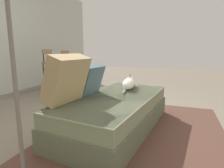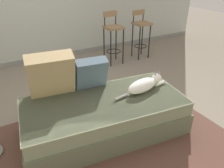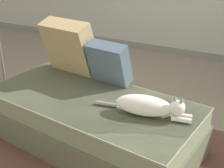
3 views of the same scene
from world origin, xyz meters
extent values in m
plane|color=slate|center=(0.00, 0.00, 0.00)|extent=(16.00, 16.00, 0.00)
cube|color=brown|center=(0.00, -0.70, 0.00)|extent=(2.50, 1.96, 0.01)
cube|color=#636B50|center=(0.00, -0.40, 0.13)|extent=(1.89, 1.08, 0.25)
cube|color=gray|center=(0.00, -0.40, 0.34)|extent=(1.84, 1.03, 0.17)
cube|color=#98A47B|center=(0.00, -0.40, 0.41)|extent=(1.86, 1.04, 0.02)
cube|color=tan|center=(-0.45, -0.01, 0.68)|extent=(0.53, 0.38, 0.52)
cube|color=#4C6070|center=(0.00, -0.07, 0.61)|extent=(0.39, 0.28, 0.39)
ellipsoid|color=white|center=(0.48, -0.44, 0.49)|extent=(0.44, 0.24, 0.15)
sphere|color=white|center=(0.72, -0.40, 0.52)|extent=(0.11, 0.11, 0.11)
cone|color=gray|center=(0.70, -0.40, 0.59)|extent=(0.03, 0.03, 0.04)
cone|color=gray|center=(0.75, -0.40, 0.59)|extent=(0.03, 0.03, 0.04)
cylinder|color=white|center=(0.76, -0.42, 0.44)|extent=(0.14, 0.06, 0.04)
cylinder|color=white|center=(0.75, -0.36, 0.44)|extent=(0.14, 0.06, 0.04)
cylinder|color=gray|center=(0.18, -0.45, 0.44)|extent=(0.18, 0.06, 0.03)
cylinder|color=black|center=(0.99, 1.23, 0.35)|extent=(0.02, 0.02, 0.69)
cylinder|color=black|center=(1.26, 1.23, 0.35)|extent=(0.02, 0.02, 0.69)
cylinder|color=black|center=(0.99, 1.50, 0.35)|extent=(0.02, 0.02, 0.69)
cylinder|color=black|center=(1.26, 1.50, 0.35)|extent=(0.02, 0.02, 0.69)
torus|color=black|center=(1.13, 1.36, 0.24)|extent=(0.29, 0.29, 0.02)
cube|color=olive|center=(1.13, 1.36, 0.71)|extent=(0.32, 0.32, 0.04)
cylinder|color=black|center=(1.01, 1.49, 0.82)|extent=(0.02, 0.02, 0.24)
cylinder|color=black|center=(1.25, 1.49, 0.82)|extent=(0.02, 0.02, 0.24)
cube|color=olive|center=(1.13, 1.49, 0.94)|extent=(0.28, 0.03, 0.10)
cylinder|color=black|center=(1.66, 1.24, 0.35)|extent=(0.02, 0.02, 0.69)
cylinder|color=black|center=(1.91, 1.24, 0.35)|extent=(0.02, 0.02, 0.69)
cylinder|color=black|center=(1.66, 1.49, 0.35)|extent=(0.02, 0.02, 0.69)
cylinder|color=black|center=(1.91, 1.49, 0.35)|extent=(0.02, 0.02, 0.69)
torus|color=black|center=(1.78, 1.36, 0.24)|extent=(0.27, 0.27, 0.02)
cube|color=olive|center=(1.78, 1.36, 0.71)|extent=(0.32, 0.32, 0.04)
cylinder|color=black|center=(1.66, 1.49, 0.80)|extent=(0.02, 0.02, 0.21)
cylinder|color=black|center=(1.90, 1.49, 0.80)|extent=(0.02, 0.02, 0.21)
cube|color=olive|center=(1.78, 1.49, 0.91)|extent=(0.28, 0.03, 0.10)
cylinder|color=slate|center=(-1.23, -0.15, 0.78)|extent=(0.03, 0.03, 1.56)
camera|label=1|loc=(-2.11, -1.12, 0.99)|focal=30.00mm
camera|label=2|loc=(-0.93, -2.20, 1.71)|focal=35.00mm
camera|label=3|loc=(1.21, -2.32, 1.58)|focal=50.00mm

